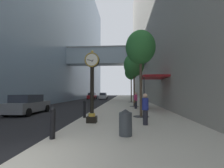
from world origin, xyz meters
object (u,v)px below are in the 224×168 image
at_px(car_grey_near, 28,105).
at_px(car_red_mid, 92,96).
at_px(street_tree_mid_near, 134,65).
at_px(street_tree_mid_far, 131,72).
at_px(street_clock, 92,83).
at_px(pedestrian_walking, 136,100).
at_px(trash_bin, 126,122).
at_px(bollard_third, 85,109).
at_px(bollard_fourth, 92,105).
at_px(bollard_nearest, 53,122).
at_px(pedestrian_by_clock, 145,108).
at_px(street_tree_near, 140,48).
at_px(car_white_far, 103,96).

xyz_separation_m(car_grey_near, car_red_mid, (0.21, 26.38, -0.02)).
distance_m(street_tree_mid_near, street_tree_mid_far, 7.92).
bearing_deg(street_tree_mid_far, street_clock, -99.39).
height_order(street_tree_mid_near, pedestrian_walking, street_tree_mid_near).
bearing_deg(street_tree_mid_near, car_grey_near, -146.49).
xyz_separation_m(street_tree_mid_far, pedestrian_walking, (0.01, -10.43, -4.09)).
xyz_separation_m(street_tree_mid_near, trash_bin, (-1.12, -12.93, -4.40)).
relative_size(bollard_third, bollard_fourth, 1.00).
height_order(pedestrian_walking, car_red_mid, pedestrian_walking).
height_order(bollard_nearest, bollard_fourth, same).
bearing_deg(street_tree_mid_far, pedestrian_by_clock, -90.17).
bearing_deg(pedestrian_walking, car_red_mid, 111.99).
xyz_separation_m(street_clock, pedestrian_walking, (3.02, 7.81, -1.38)).
xyz_separation_m(pedestrian_walking, pedestrian_by_clock, (-0.06, -8.24, -0.01)).
bearing_deg(car_red_mid, pedestrian_walking, -68.01).
distance_m(bollard_nearest, pedestrian_walking, 11.73).
relative_size(street_tree_near, car_red_mid, 1.52).
relative_size(street_tree_near, pedestrian_walking, 3.64).
bearing_deg(street_tree_mid_near, pedestrian_walking, -89.86).
bearing_deg(car_grey_near, bollard_third, -23.96).
distance_m(bollard_third, pedestrian_by_clock, 4.34).
distance_m(bollard_third, car_white_far, 29.45).
bearing_deg(bollard_nearest, bollard_third, 90.00).
relative_size(street_clock, bollard_nearest, 3.54).
bearing_deg(bollard_nearest, pedestrian_walking, 70.81).
bearing_deg(car_red_mid, bollard_nearest, -81.06).
distance_m(pedestrian_walking, pedestrian_by_clock, 8.24).
relative_size(street_tree_near, car_grey_near, 1.37).
bearing_deg(bollard_third, street_tree_mid_far, 76.93).
bearing_deg(street_tree_near, car_white_far, 102.58).
bearing_deg(car_white_far, trash_bin, -81.09).
xyz_separation_m(bollard_nearest, trash_bin, (2.73, 0.64, -0.07)).
distance_m(pedestrian_by_clock, car_grey_near, 10.36).
xyz_separation_m(trash_bin, car_white_far, (-5.27, 33.63, 0.11)).
height_order(street_clock, pedestrian_by_clock, street_clock).
xyz_separation_m(bollard_third, bollard_fourth, (0.00, 2.46, 0.00)).
bearing_deg(pedestrian_walking, trash_bin, -96.16).
height_order(pedestrian_walking, car_white_far, pedestrian_walking).
relative_size(street_clock, pedestrian_walking, 2.46).
height_order(bollard_nearest, trash_bin, bollard_nearest).
distance_m(bollard_fourth, pedestrian_by_clock, 5.93).
bearing_deg(car_grey_near, trash_bin, -39.25).
relative_size(bollard_fourth, street_tree_near, 0.19).
bearing_deg(street_clock, bollard_third, 116.57).
xyz_separation_m(pedestrian_walking, car_white_far, (-6.39, 23.20, -0.24)).
relative_size(street_tree_mid_near, car_white_far, 1.42).
relative_size(car_red_mid, car_white_far, 0.90).
xyz_separation_m(street_tree_mid_far, car_red_mid, (-9.15, 12.26, -4.34)).
distance_m(bollard_nearest, trash_bin, 2.80).
bearing_deg(pedestrian_by_clock, car_red_mid, 106.39).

